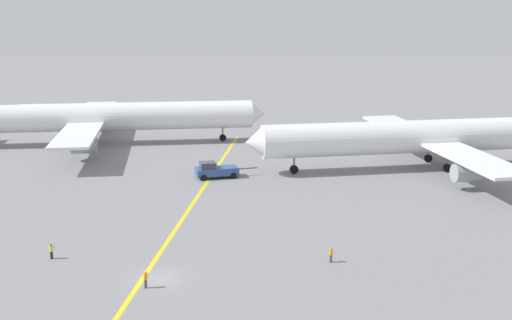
{
  "coord_description": "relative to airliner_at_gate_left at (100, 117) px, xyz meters",
  "views": [
    {
      "loc": [
        7.85,
        -56.75,
        24.54
      ],
      "look_at": [
        9.83,
        31.8,
        4.0
      ],
      "focal_mm": 45.38,
      "sensor_mm": 36.0,
      "label": 1
    }
  ],
  "objects": [
    {
      "name": "pushback_tug",
      "position": [
        22.49,
        -25.6,
        -3.91
      ],
      "size": [
        9.57,
        4.23,
        2.77
      ],
      "color": "#2D4C8C",
      "rests_on": "ground"
    },
    {
      "name": "ground_plane",
      "position": [
        18.63,
        -63.05,
        -5.08
      ],
      "size": [
        600.0,
        600.0,
        0.0
      ],
      "primitive_type": "plane",
      "color": "gray"
    },
    {
      "name": "airliner_at_gate_left",
      "position": [
        0.0,
        0.0,
        0.0
      ],
      "size": [
        61.44,
        50.3,
        16.2
      ],
      "color": "white",
      "rests_on": "ground"
    },
    {
      "name": "airliner_being_pushed",
      "position": [
        54.91,
        -20.07,
        -0.08
      ],
      "size": [
        55.71,
        48.52,
        15.35
      ],
      "color": "white",
      "rests_on": "ground"
    },
    {
      "name": "taxiway_stripe",
      "position": [
        18.33,
        -53.05,
        -5.07
      ],
      "size": [
        15.02,
        119.18,
        0.01
      ],
      "primitive_type": "cube",
      "rotation": [
        0.0,
        0.0,
        -0.12
      ],
      "color": "yellow",
      "rests_on": "ground"
    },
    {
      "name": "ground_crew_marshaller_foreground",
      "position": [
        7.17,
        -57.85,
        -4.25
      ],
      "size": [
        0.5,
        0.36,
        1.6
      ],
      "color": "black",
      "rests_on": "ground"
    },
    {
      "name": "ground_crew_ramp_agent_by_cones",
      "position": [
        17.7,
        -65.15,
        -4.2
      ],
      "size": [
        0.43,
        0.41,
        1.69
      ],
      "color": "#4C4C51",
      "rests_on": "ground"
    },
    {
      "name": "ground_crew_wing_walker_right",
      "position": [
        35.3,
        -59.41,
        -4.25
      ],
      "size": [
        0.36,
        0.36,
        1.59
      ],
      "color": "#4C4C51",
      "rests_on": "ground"
    }
  ]
}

